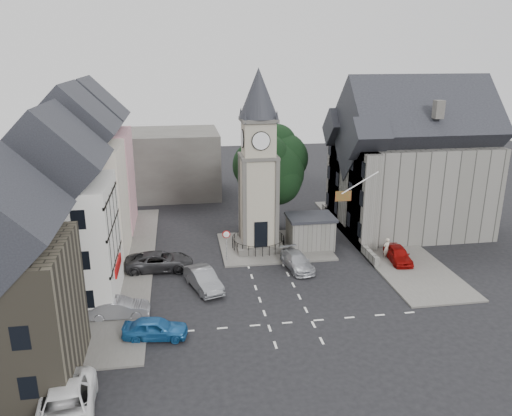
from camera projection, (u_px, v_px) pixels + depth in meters
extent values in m
plane|color=black|center=(275.00, 286.00, 38.95)|extent=(120.00, 120.00, 0.00)
cube|color=#595651|center=(118.00, 265.00, 42.72)|extent=(6.00, 30.00, 0.14)
cube|color=#595651|center=(380.00, 240.00, 48.24)|extent=(6.00, 26.00, 0.14)
cube|color=#595651|center=(274.00, 246.00, 46.68)|extent=(10.00, 8.00, 0.16)
cube|color=silver|center=(290.00, 323.00, 33.77)|extent=(20.00, 8.00, 0.01)
cube|color=#4C4944|center=(258.00, 244.00, 46.37)|extent=(4.20, 4.20, 0.70)
torus|color=black|center=(258.00, 237.00, 46.15)|extent=(4.86, 4.86, 0.06)
cube|color=#A69A86|center=(258.00, 200.00, 45.06)|extent=(3.00, 3.00, 8.00)
cube|color=black|center=(261.00, 234.00, 44.54)|extent=(1.20, 0.25, 2.40)
cube|color=#4C4944|center=(258.00, 156.00, 43.84)|extent=(3.30, 3.30, 0.25)
cube|color=#A69A86|center=(258.00, 138.00, 43.36)|extent=(2.70, 2.70, 3.20)
cylinder|color=white|center=(261.00, 141.00, 42.04)|extent=(1.50, 0.12, 1.50)
cube|color=#4C4944|center=(258.00, 120.00, 42.87)|extent=(3.10, 3.10, 0.30)
cone|color=black|center=(258.00, 93.00, 42.19)|extent=(3.40, 3.40, 4.20)
cube|color=slate|center=(310.00, 233.00, 46.30)|extent=(4.00, 3.00, 2.80)
cube|color=black|center=(311.00, 217.00, 45.83)|extent=(4.30, 3.30, 0.25)
cylinder|color=black|center=(270.00, 208.00, 50.82)|extent=(0.70, 0.70, 4.40)
cylinder|color=black|center=(227.00, 248.00, 43.27)|extent=(0.10, 0.10, 2.50)
cone|color=#A50C0C|center=(226.00, 235.00, 42.80)|extent=(0.70, 0.06, 0.70)
cone|color=white|center=(226.00, 235.00, 42.78)|extent=(0.54, 0.04, 0.54)
cube|color=pink|center=(94.00, 181.00, 50.20)|extent=(7.50, 7.00, 10.00)
cube|color=beige|center=(80.00, 204.00, 42.67)|extent=(7.50, 7.00, 10.00)
cube|color=silver|center=(61.00, 244.00, 35.29)|extent=(7.50, 7.00, 9.00)
cube|color=#4C4944|center=(138.00, 164.00, 62.32)|extent=(20.00, 10.00, 8.00)
cube|color=slate|center=(410.00, 186.00, 50.31)|extent=(14.00, 10.00, 9.00)
cube|color=slate|center=(364.00, 199.00, 46.10)|extent=(1.60, 4.40, 9.00)
cube|color=slate|center=(340.00, 180.00, 52.69)|extent=(1.60, 4.40, 9.00)
cube|color=slate|center=(346.00, 231.00, 49.59)|extent=(0.40, 16.00, 0.90)
cylinder|color=white|center=(360.00, 183.00, 41.78)|extent=(3.17, 0.10, 1.89)
plane|color=#B21414|center=(343.00, 196.00, 41.90)|extent=(1.40, 0.00, 1.40)
imported|color=#1C599A|center=(155.00, 328.00, 31.77)|extent=(4.30, 2.18, 1.40)
imported|color=gray|center=(119.00, 308.00, 34.28)|extent=(4.20, 1.49, 1.38)
imported|color=#2D2C2F|center=(159.00, 261.00, 41.64)|extent=(5.60, 2.59, 1.56)
imported|color=gray|center=(203.00, 279.00, 38.37)|extent=(3.07, 5.02, 1.56)
imported|color=#B0B3B9|center=(297.00, 261.00, 41.96)|extent=(2.51, 4.77, 1.32)
imported|color=#900907|center=(398.00, 254.00, 43.26)|extent=(2.02, 4.26, 1.41)
imported|color=white|center=(65.00, 409.00, 24.37)|extent=(3.53, 6.45, 1.71)
imported|color=beige|center=(386.00, 248.00, 43.87)|extent=(0.82, 0.67, 1.92)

